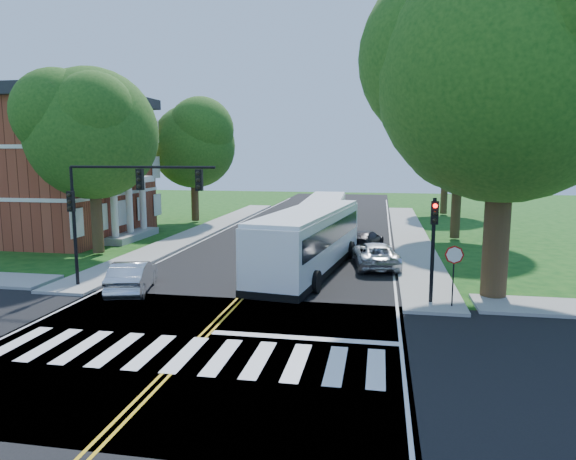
% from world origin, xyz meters
% --- Properties ---
extents(ground, '(140.00, 140.00, 0.00)m').
position_xyz_m(ground, '(0.00, 0.00, 0.00)').
color(ground, '#114412').
rests_on(ground, ground).
extents(road, '(14.00, 96.00, 0.01)m').
position_xyz_m(road, '(0.00, 18.00, 0.01)').
color(road, black).
rests_on(road, ground).
extents(cross_road, '(60.00, 12.00, 0.01)m').
position_xyz_m(cross_road, '(0.00, 0.00, 0.01)').
color(cross_road, black).
rests_on(cross_road, ground).
extents(center_line, '(0.36, 70.00, 0.01)m').
position_xyz_m(center_line, '(0.00, 22.00, 0.01)').
color(center_line, gold).
rests_on(center_line, road).
extents(edge_line_w, '(0.12, 70.00, 0.01)m').
position_xyz_m(edge_line_w, '(-6.80, 22.00, 0.01)').
color(edge_line_w, silver).
rests_on(edge_line_w, road).
extents(edge_line_e, '(0.12, 70.00, 0.01)m').
position_xyz_m(edge_line_e, '(6.80, 22.00, 0.01)').
color(edge_line_e, silver).
rests_on(edge_line_e, road).
extents(crosswalk, '(12.60, 3.00, 0.01)m').
position_xyz_m(crosswalk, '(0.00, -0.50, 0.02)').
color(crosswalk, silver).
rests_on(crosswalk, road).
extents(stop_bar, '(6.60, 0.40, 0.01)m').
position_xyz_m(stop_bar, '(3.50, 1.60, 0.02)').
color(stop_bar, silver).
rests_on(stop_bar, road).
extents(sidewalk_nw, '(2.60, 40.00, 0.15)m').
position_xyz_m(sidewalk_nw, '(-8.30, 25.00, 0.07)').
color(sidewalk_nw, gray).
rests_on(sidewalk_nw, ground).
extents(sidewalk_ne, '(2.60, 40.00, 0.15)m').
position_xyz_m(sidewalk_ne, '(8.30, 25.00, 0.07)').
color(sidewalk_ne, gray).
rests_on(sidewalk_ne, ground).
extents(tree_ne_big, '(10.80, 10.80, 14.91)m').
position_xyz_m(tree_ne_big, '(11.00, 8.00, 9.62)').
color(tree_ne_big, '#372416').
rests_on(tree_ne_big, ground).
extents(tree_west_near, '(8.00, 8.00, 11.40)m').
position_xyz_m(tree_west_near, '(-11.50, 14.00, 7.53)').
color(tree_west_near, '#372416').
rests_on(tree_west_near, ground).
extents(tree_west_far, '(7.60, 7.60, 10.67)m').
position_xyz_m(tree_west_far, '(-11.00, 30.00, 7.00)').
color(tree_west_far, '#372416').
rests_on(tree_west_far, ground).
extents(tree_east_mid, '(8.40, 8.40, 11.93)m').
position_xyz_m(tree_east_mid, '(11.50, 24.00, 7.86)').
color(tree_east_mid, '#372416').
rests_on(tree_east_mid, ground).
extents(tree_east_far, '(7.20, 7.20, 10.34)m').
position_xyz_m(tree_east_far, '(12.50, 40.00, 6.86)').
color(tree_east_far, '#372416').
rests_on(tree_east_far, ground).
extents(brick_building, '(20.00, 13.00, 10.80)m').
position_xyz_m(brick_building, '(-21.95, 20.00, 5.42)').
color(brick_building, maroon).
rests_on(brick_building, ground).
extents(signal_nw, '(7.15, 0.46, 5.66)m').
position_xyz_m(signal_nw, '(-5.86, 6.43, 4.38)').
color(signal_nw, black).
rests_on(signal_nw, ground).
extents(signal_ne, '(0.30, 0.46, 4.40)m').
position_xyz_m(signal_ne, '(8.20, 6.44, 2.96)').
color(signal_ne, black).
rests_on(signal_ne, ground).
extents(stop_sign, '(0.76, 0.08, 2.53)m').
position_xyz_m(stop_sign, '(9.00, 5.98, 2.03)').
color(stop_sign, black).
rests_on(stop_sign, ground).
extents(bus_lead, '(4.60, 13.33, 3.38)m').
position_xyz_m(bus_lead, '(2.29, 11.62, 1.80)').
color(bus_lead, silver).
rests_on(bus_lead, road).
extents(bus_follow, '(3.21, 12.12, 3.11)m').
position_xyz_m(bus_follow, '(1.91, 22.89, 1.66)').
color(bus_follow, silver).
rests_on(bus_follow, road).
extents(hatchback, '(2.66, 4.71, 1.47)m').
position_xyz_m(hatchback, '(-5.17, 6.13, 0.75)').
color(hatchback, '#B7BABE').
rests_on(hatchback, road).
extents(suv, '(2.96, 5.30, 1.40)m').
position_xyz_m(suv, '(5.80, 13.51, 0.71)').
color(suv, silver).
rests_on(suv, road).
extents(dark_sedan, '(2.61, 4.18, 1.13)m').
position_xyz_m(dark_sedan, '(5.11, 19.77, 0.58)').
color(dark_sedan, black).
rests_on(dark_sedan, road).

